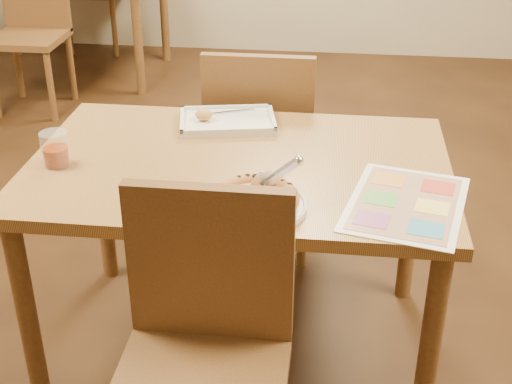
# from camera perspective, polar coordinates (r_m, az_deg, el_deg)

# --- Properties ---
(dining_table) EXTENTS (1.30, 0.85, 0.72)m
(dining_table) POSITION_cam_1_polar(r_m,az_deg,el_deg) (2.25, -1.37, 0.49)
(dining_table) COLOR #A17B40
(dining_table) RESTS_ON ground
(chair_near) EXTENTS (0.42, 0.42, 0.47)m
(chair_near) POSITION_cam_1_polar(r_m,az_deg,el_deg) (1.79, -4.10, -10.46)
(chair_near) COLOR brown
(chair_near) RESTS_ON ground
(chair_far) EXTENTS (0.42, 0.42, 0.47)m
(chair_far) POSITION_cam_1_polar(r_m,az_deg,el_deg) (2.81, 0.38, 4.94)
(chair_far) COLOR brown
(chair_far) RESTS_ON ground
(bg_chair_near) EXTENTS (0.42, 0.42, 0.47)m
(bg_chair_near) POSITION_cam_1_polar(r_m,az_deg,el_deg) (4.71, -17.52, 13.32)
(bg_chair_near) COLOR brown
(bg_chair_near) RESTS_ON ground
(plate) EXTENTS (0.33, 0.33, 0.01)m
(plate) POSITION_cam_1_polar(r_m,az_deg,el_deg) (1.94, -0.00, -1.10)
(plate) COLOR white
(plate) RESTS_ON dining_table
(pizza) EXTENTS (0.24, 0.24, 0.04)m
(pizza) POSITION_cam_1_polar(r_m,az_deg,el_deg) (1.94, -0.06, -0.50)
(pizza) COLOR #C27942
(pizza) RESTS_ON plate
(pizza_cutter) EXTENTS (0.13, 0.11, 0.09)m
(pizza_cutter) POSITION_cam_1_polar(r_m,az_deg,el_deg) (1.93, 1.54, 1.23)
(pizza_cutter) COLOR silver
(pizza_cutter) RESTS_ON pizza
(appetizer_tray) EXTENTS (0.36, 0.28, 0.06)m
(appetizer_tray) POSITION_cam_1_polar(r_m,az_deg,el_deg) (2.47, -2.44, 5.63)
(appetizer_tray) COLOR silver
(appetizer_tray) RESTS_ON dining_table
(glass_tumbler) EXTENTS (0.09, 0.09, 0.11)m
(glass_tumbler) POSITION_cam_1_polar(r_m,az_deg,el_deg) (2.25, -15.74, 3.17)
(glass_tumbler) COLOR maroon
(glass_tumbler) RESTS_ON dining_table
(menu) EXTENTS (0.39, 0.48, 0.00)m
(menu) POSITION_cam_1_polar(r_m,az_deg,el_deg) (2.01, 11.92, -0.89)
(menu) COLOR silver
(menu) RESTS_ON dining_table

